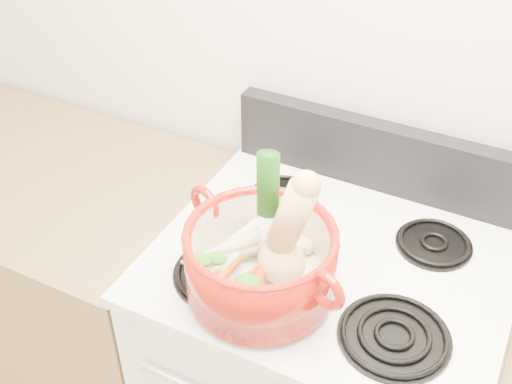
% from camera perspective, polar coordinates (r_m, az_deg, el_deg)
% --- Properties ---
extents(wall_back, '(3.50, 0.02, 2.60)m').
position_cam_1_polar(wall_back, '(1.54, 12.77, 12.06)').
color(wall_back, silver).
rests_on(wall_back, floor).
extents(cooktop, '(0.78, 0.67, 0.03)m').
position_cam_1_polar(cooktop, '(1.46, 6.85, -6.20)').
color(cooktop, silver).
rests_on(cooktop, stove_body).
extents(control_backsplash, '(0.76, 0.05, 0.18)m').
position_cam_1_polar(control_backsplash, '(1.62, 11.02, 3.14)').
color(control_backsplash, black).
rests_on(control_backsplash, cooktop).
extents(counter_left, '(1.36, 0.65, 0.90)m').
position_cam_1_polar(counter_left, '(2.28, -20.14, -6.11)').
color(counter_left, olive).
rests_on(counter_left, floor).
extents(burner_front_left, '(0.22, 0.22, 0.02)m').
position_cam_1_polar(burner_front_left, '(1.40, -2.83, -7.13)').
color(burner_front_left, black).
rests_on(burner_front_left, cooktop).
extents(burner_front_right, '(0.22, 0.22, 0.02)m').
position_cam_1_polar(burner_front_right, '(1.31, 12.19, -12.34)').
color(burner_front_right, black).
rests_on(burner_front_right, cooktop).
extents(burner_back_left, '(0.17, 0.17, 0.02)m').
position_cam_1_polar(burner_back_left, '(1.60, 2.43, -0.34)').
color(burner_back_left, black).
rests_on(burner_back_left, cooktop).
extents(burner_back_right, '(0.17, 0.17, 0.02)m').
position_cam_1_polar(burner_back_right, '(1.52, 15.55, -4.36)').
color(burner_back_right, black).
rests_on(burner_back_right, cooktop).
extents(dutch_oven, '(0.39, 0.39, 0.15)m').
position_cam_1_polar(dutch_oven, '(1.30, 0.40, -6.23)').
color(dutch_oven, maroon).
rests_on(dutch_oven, burner_front_left).
extents(pot_handle_left, '(0.09, 0.05, 0.09)m').
position_cam_1_polar(pot_handle_left, '(1.36, -4.58, -0.95)').
color(pot_handle_left, maroon).
rests_on(pot_handle_left, dutch_oven).
extents(pot_handle_right, '(0.09, 0.05, 0.09)m').
position_cam_1_polar(pot_handle_right, '(1.18, 6.25, -8.67)').
color(pot_handle_right, maroon).
rests_on(pot_handle_right, dutch_oven).
extents(squash, '(0.20, 0.14, 0.28)m').
position_cam_1_polar(squash, '(1.24, 2.38, -3.43)').
color(squash, tan).
rests_on(squash, dutch_oven).
extents(leek, '(0.06, 0.07, 0.29)m').
position_cam_1_polar(leek, '(1.27, 1.13, -1.43)').
color(leek, silver).
rests_on(leek, dutch_oven).
extents(ginger, '(0.09, 0.07, 0.04)m').
position_cam_1_polar(ginger, '(1.38, 3.30, -4.62)').
color(ginger, '#CBB77D').
rests_on(ginger, dutch_oven).
extents(parsnip_0, '(0.16, 0.24, 0.07)m').
position_cam_1_polar(parsnip_0, '(1.36, -0.46, -4.96)').
color(parsnip_0, beige).
rests_on(parsnip_0, dutch_oven).
extents(parsnip_1, '(0.17, 0.16, 0.06)m').
position_cam_1_polar(parsnip_1, '(1.34, -2.11, -5.45)').
color(parsnip_1, beige).
rests_on(parsnip_1, dutch_oven).
extents(parsnip_2, '(0.06, 0.20, 0.06)m').
position_cam_1_polar(parsnip_2, '(1.36, -0.87, -4.39)').
color(parsnip_2, '#F1EBC4').
rests_on(parsnip_2, dutch_oven).
extents(parsnip_3, '(0.16, 0.16, 0.06)m').
position_cam_1_polar(parsnip_3, '(1.34, -2.92, -5.03)').
color(parsnip_3, beige).
rests_on(parsnip_3, dutch_oven).
extents(parsnip_4, '(0.12, 0.21, 0.06)m').
position_cam_1_polar(parsnip_4, '(1.36, -0.81, -3.41)').
color(parsnip_4, beige).
rests_on(parsnip_4, dutch_oven).
extents(carrot_0, '(0.08, 0.15, 0.04)m').
position_cam_1_polar(carrot_0, '(1.30, -0.79, -7.63)').
color(carrot_0, '#CD430A').
rests_on(carrot_0, dutch_oven).
extents(carrot_1, '(0.05, 0.14, 0.04)m').
position_cam_1_polar(carrot_1, '(1.30, -3.15, -7.70)').
color(carrot_1, '#C84C0A').
rests_on(carrot_1, dutch_oven).
extents(carrot_2, '(0.08, 0.19, 0.05)m').
position_cam_1_polar(carrot_2, '(1.28, 0.22, -7.88)').
color(carrot_2, '#CB410A').
rests_on(carrot_2, dutch_oven).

